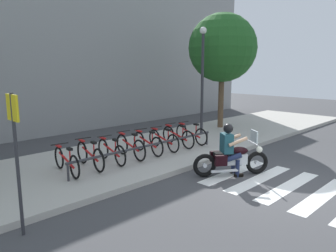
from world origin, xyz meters
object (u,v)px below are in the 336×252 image
at_px(bicycle_5, 163,140).
at_px(street_lamp, 202,72).
at_px(bicycle_2, 111,151).
at_px(tree_near_rack, 222,48).
at_px(bicycle_0, 66,161).
at_px(bicycle_7, 191,134).
at_px(street_sign, 15,140).
at_px(rider, 229,146).
at_px(bicycle_6, 178,136).
at_px(bicycle_3, 130,146).
at_px(bicycle_1, 90,155).
at_px(motorcycle, 232,159).
at_px(bike_rack, 151,146).
at_px(bicycle_4, 148,143).

xyz_separation_m(bicycle_5, street_lamp, (2.98, 0.78, 2.22)).
xyz_separation_m(bicycle_2, tree_near_rack, (6.99, 1.18, 3.28)).
height_order(bicycle_0, street_lamp, street_lamp).
relative_size(bicycle_7, tree_near_rack, 0.32).
bearing_deg(street_sign, bicycle_7, 17.05).
distance_m(rider, bicycle_6, 3.01).
relative_size(bicycle_3, bicycle_6, 0.97).
height_order(bicycle_3, bicycle_7, bicycle_3).
xyz_separation_m(bicycle_1, street_sign, (-2.66, -2.12, 1.21)).
bearing_deg(bicycle_0, bicycle_7, -0.00).
distance_m(rider, bicycle_3, 3.08).
distance_m(motorcycle, bicycle_7, 3.31).
relative_size(rider, tree_near_rack, 0.27).
bearing_deg(rider, tree_near_rack, 38.12).
height_order(rider, street_sign, street_sign).
bearing_deg(rider, bicycle_7, 59.38).
height_order(bicycle_6, street_lamp, street_lamp).
distance_m(bicycle_1, street_lamp, 6.27).
bearing_deg(street_sign, bike_rack, 19.46).
height_order(bicycle_1, street_lamp, street_lamp).
xyz_separation_m(rider, bicycle_4, (-0.45, 2.84, -0.32)).
xyz_separation_m(bicycle_5, tree_near_rack, (4.86, 1.18, 3.28)).
xyz_separation_m(motorcycle, bicycle_6, (0.91, 2.88, 0.05)).
height_order(bicycle_5, street_lamp, street_lamp).
distance_m(motorcycle, street_lamp, 5.35).
height_order(bike_rack, street_sign, street_sign).
xyz_separation_m(bicycle_1, bicycle_2, (0.71, 0.00, -0.02)).
height_order(rider, bicycle_7, rider).
bearing_deg(bike_rack, bicycle_0, 167.40).
height_order(bicycle_0, bicycle_7, bicycle_7).
xyz_separation_m(bicycle_2, bike_rack, (1.06, -0.55, 0.08)).
bearing_deg(street_lamp, bicycle_6, -161.01).
xyz_separation_m(bike_rack, tree_near_rack, (5.92, 1.73, 3.20)).
distance_m(motorcycle, bicycle_3, 3.13).
xyz_separation_m(motorcycle, rider, (-0.06, 0.05, 0.37)).
height_order(bicycle_6, bike_rack, bicycle_6).
bearing_deg(street_lamp, bicycle_1, -172.35).
bearing_deg(bicycle_7, bicycle_1, -179.99).
bearing_deg(street_sign, tree_near_rack, 17.68).
xyz_separation_m(bicycle_0, bicycle_6, (4.25, -0.00, 0.01)).
height_order(bicycle_1, street_sign, street_sign).
distance_m(rider, bicycle_1, 3.84).
relative_size(bicycle_3, tree_near_rack, 0.31).
relative_size(bicycle_6, street_sign, 0.68).
bearing_deg(bicycle_2, bicycle_0, 179.99).
bearing_deg(bicycle_0, bicycle_5, -0.01).
bearing_deg(bicycle_3, bicycle_7, 0.02).
distance_m(bicycle_0, bicycle_5, 3.54).
xyz_separation_m(bicycle_6, tree_near_rack, (4.15, 1.18, 3.27)).
bearing_deg(bicycle_4, bike_rack, -122.65).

